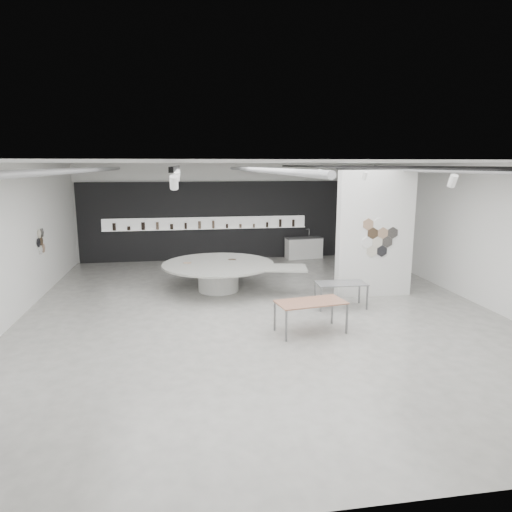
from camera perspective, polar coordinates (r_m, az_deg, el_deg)
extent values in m
cube|color=#A09E97|center=(11.95, 0.49, -6.97)|extent=(12.00, 14.00, 0.01)
cube|color=silver|center=(11.34, 0.52, 11.62)|extent=(12.00, 14.00, 0.01)
cube|color=white|center=(18.38, -3.15, 5.56)|extent=(12.00, 0.01, 3.80)
cube|color=white|center=(4.95, 14.41, -11.01)|extent=(12.00, 0.01, 3.80)
cube|color=white|center=(13.81, 25.91, 2.51)|extent=(0.01, 14.00, 3.80)
cube|color=white|center=(12.06, -28.91, 1.10)|extent=(0.01, 14.00, 3.80)
cylinder|color=#939396|center=(11.91, -20.59, 10.01)|extent=(0.12, 12.00, 0.12)
cylinder|color=#939396|center=(11.83, 0.11, 10.72)|extent=(0.12, 12.00, 0.12)
cylinder|color=#939396|center=(13.18, 18.76, 10.19)|extent=(0.12, 12.00, 0.12)
cube|color=black|center=(11.18, -9.83, 10.93)|extent=(0.05, 13.00, 0.06)
cylinder|color=white|center=(6.19, -10.22, 9.03)|extent=(0.11, 0.18, 0.21)
cylinder|color=white|center=(9.49, -9.89, 9.79)|extent=(0.11, 0.18, 0.21)
cylinder|color=white|center=(12.78, -9.73, 10.16)|extent=(0.11, 0.18, 0.21)
cylinder|color=white|center=(16.08, -9.63, 10.37)|extent=(0.11, 0.18, 0.21)
cube|color=black|center=(11.84, 10.29, 10.93)|extent=(0.05, 13.00, 0.06)
cylinder|color=white|center=(7.31, 23.37, 8.62)|extent=(0.11, 0.18, 0.21)
cylinder|color=white|center=(10.25, 13.42, 9.76)|extent=(0.11, 0.18, 0.21)
cylinder|color=white|center=(13.36, 7.97, 10.25)|extent=(0.11, 0.18, 0.21)
cylinder|color=white|center=(16.55, 4.59, 10.52)|extent=(0.11, 0.18, 0.21)
cylinder|color=white|center=(14.48, -25.31, 0.71)|extent=(0.03, 0.28, 0.28)
cylinder|color=#9E7C61|center=(14.72, -25.03, 0.89)|extent=(0.03, 0.28, 0.28)
cylinder|color=#433321|center=(14.56, -25.25, 1.69)|extent=(0.03, 0.28, 0.28)
cylinder|color=black|center=(14.32, -25.53, 1.52)|extent=(0.03, 0.28, 0.28)
cylinder|color=beige|center=(14.41, -25.46, 2.50)|extent=(0.03, 0.28, 0.28)
cylinder|color=black|center=(14.66, -25.18, 2.66)|extent=(0.03, 0.28, 0.28)
cube|color=black|center=(18.35, -3.12, 4.45)|extent=(11.80, 0.10, 3.10)
cube|color=white|center=(18.22, -6.23, 4.13)|extent=(8.00, 0.06, 0.46)
cube|color=white|center=(18.19, -6.20, 3.40)|extent=(8.00, 0.18, 0.02)
cylinder|color=black|center=(18.33, -17.31, 3.50)|extent=(0.13, 0.13, 0.29)
cylinder|color=black|center=(18.27, -15.62, 3.36)|extent=(0.13, 0.13, 0.15)
cylinder|color=black|center=(18.21, -13.93, 3.65)|extent=(0.14, 0.14, 0.30)
cylinder|color=brown|center=(18.17, -12.22, 3.71)|extent=(0.12, 0.12, 0.29)
cylinder|color=black|center=(18.15, -10.50, 3.63)|extent=(0.12, 0.12, 0.21)
cylinder|color=black|center=(18.15, -8.79, 3.75)|extent=(0.10, 0.10, 0.25)
cylinder|color=brown|center=(18.15, -7.07, 3.88)|extent=(0.12, 0.12, 0.30)
cylinder|color=brown|center=(18.18, -5.36, 3.95)|extent=(0.10, 0.10, 0.31)
cylinder|color=black|center=(18.23, -3.65, 3.77)|extent=(0.09, 0.09, 0.17)
cylinder|color=brown|center=(18.29, -1.95, 3.79)|extent=(0.10, 0.10, 0.16)
cylinder|color=brown|center=(18.37, -0.27, 3.82)|extent=(0.09, 0.09, 0.15)
cylinder|color=black|center=(18.45, 1.40, 3.94)|extent=(0.09, 0.09, 0.21)
cylinder|color=black|center=(18.55, 3.05, 4.13)|extent=(0.11, 0.11, 0.31)
cylinder|color=black|center=(18.67, 4.69, 4.13)|extent=(0.11, 0.11, 0.29)
cube|color=white|center=(13.46, 14.64, 2.65)|extent=(2.20, 0.35, 3.60)
cylinder|color=beige|center=(13.32, 14.92, 1.68)|extent=(0.34, 0.03, 0.34)
cylinder|color=black|center=(13.45, 16.08, 1.70)|extent=(0.34, 0.03, 0.34)
cylinder|color=white|center=(13.21, 13.74, 1.65)|extent=(0.34, 0.03, 0.34)
cylinder|color=#9E7C61|center=(13.35, 15.56, 2.78)|extent=(0.34, 0.03, 0.34)
cylinder|color=#433321|center=(13.22, 14.39, 2.77)|extent=(0.34, 0.03, 0.34)
cylinder|color=black|center=(13.43, 15.45, 0.60)|extent=(0.34, 0.03, 0.34)
cylinder|color=beige|center=(13.31, 14.28, 0.57)|extent=(0.34, 0.03, 0.34)
cylinder|color=black|center=(13.47, 16.72, 2.80)|extent=(0.34, 0.03, 0.34)
cylinder|color=white|center=(13.25, 15.04, 3.88)|extent=(0.34, 0.03, 0.34)
cylinder|color=#9E7C61|center=(13.13, 13.85, 3.87)|extent=(0.34, 0.03, 0.34)
cylinder|color=white|center=(13.83, -4.72, -2.73)|extent=(1.42, 1.42, 0.79)
cylinder|color=#9C9B93|center=(13.73, -4.75, -1.01)|extent=(3.93, 3.93, 0.06)
cube|color=#9C9B93|center=(13.19, 3.10, -1.49)|extent=(1.64, 1.20, 0.05)
cube|color=#9E7C61|center=(13.86, -8.58, -0.84)|extent=(0.26, 0.21, 0.01)
cube|color=#433321|center=(14.23, -3.01, -0.41)|extent=(0.26, 0.21, 0.01)
cube|color=#9A664F|center=(10.39, 6.86, -5.74)|extent=(1.65, 1.02, 0.03)
cube|color=slate|center=(9.92, 3.79, -8.73)|extent=(0.04, 0.04, 0.70)
cube|color=slate|center=(10.53, 2.35, -7.51)|extent=(0.04, 0.04, 0.70)
cube|color=slate|center=(10.54, 11.28, -7.71)|extent=(0.04, 0.04, 0.70)
cube|color=slate|center=(11.12, 9.50, -6.64)|extent=(0.04, 0.04, 0.70)
cube|color=slate|center=(12.31, 10.60, -3.37)|extent=(1.33, 0.69, 0.03)
cube|color=slate|center=(11.95, 8.13, -5.42)|extent=(0.04, 0.04, 0.65)
cube|color=slate|center=(12.49, 7.41, -4.66)|extent=(0.04, 0.04, 0.65)
cube|color=slate|center=(12.34, 13.72, -5.10)|extent=(0.04, 0.04, 0.65)
cube|color=slate|center=(12.87, 12.78, -4.38)|extent=(0.04, 0.04, 0.65)
cube|color=white|center=(18.65, 5.99, 0.97)|extent=(1.51, 0.71, 0.82)
cube|color=slate|center=(18.58, 6.01, 2.26)|extent=(1.55, 0.75, 0.03)
cylinder|color=silver|center=(18.78, 6.65, 2.89)|extent=(0.02, 0.02, 0.33)
cylinder|color=silver|center=(18.73, 6.45, 3.35)|extent=(0.15, 0.04, 0.02)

